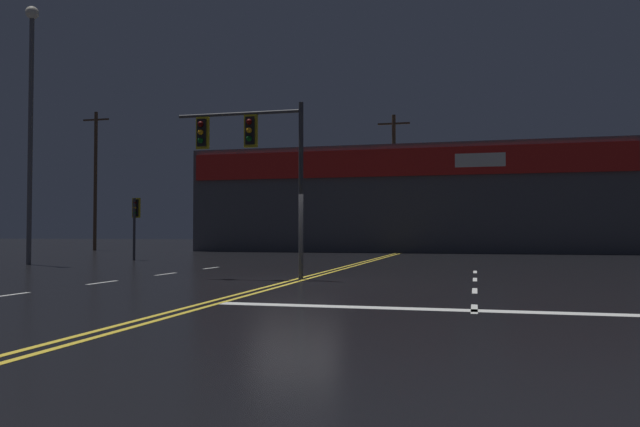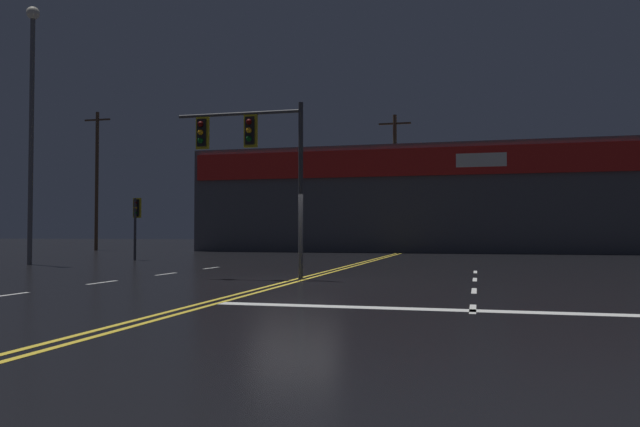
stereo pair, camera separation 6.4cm
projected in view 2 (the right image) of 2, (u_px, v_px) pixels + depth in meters
ground_plane at (294, 281)px, 17.60m from camera, size 200.00×200.00×0.00m
road_markings at (317, 285)px, 16.30m from camera, size 14.72×60.00×0.01m
traffic_signal_median at (249, 146)px, 18.75m from camera, size 4.00×0.36×5.22m
traffic_signal_corner_northwest at (136, 215)px, 31.01m from camera, size 0.42×0.36×3.10m
streetlight_median_approach at (32, 103)px, 26.90m from camera, size 0.56×0.56×11.18m
building_backdrop at (408, 201)px, 46.72m from camera, size 30.18×10.23×7.39m
utility_pole_row at (399, 171)px, 42.37m from camera, size 47.25×0.26×11.66m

